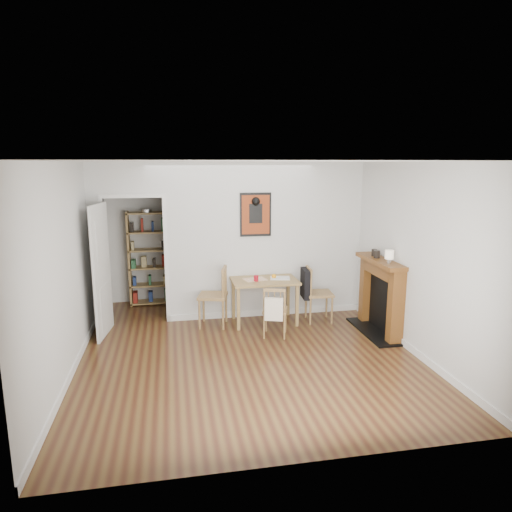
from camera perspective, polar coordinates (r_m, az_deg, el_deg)
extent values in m
plane|color=#51381A|center=(6.61, -1.35, -11.42)|extent=(5.20, 5.20, 0.00)
plane|color=#BCBCBA|center=(8.76, -4.15, 3.09)|extent=(4.50, 0.00, 4.50)
plane|color=#BCBCBA|center=(3.77, 5.05, -8.30)|extent=(4.50, 0.00, 4.50)
plane|color=#BCBCBA|center=(6.28, -22.12, -1.09)|extent=(0.00, 5.20, 5.20)
plane|color=#BCBCBA|center=(6.94, 17.25, 0.39)|extent=(0.00, 5.20, 5.20)
plane|color=beige|center=(6.09, -1.47, 11.72)|extent=(5.20, 5.20, 0.00)
cube|color=#BCBCBA|center=(7.68, 1.14, 1.93)|extent=(3.35, 0.10, 2.60)
cube|color=#BCBCBA|center=(7.61, -19.18, 1.20)|extent=(0.25, 0.10, 2.60)
cube|color=#BCBCBA|center=(7.44, -15.27, 9.17)|extent=(0.90, 0.10, 0.55)
cube|color=silver|center=(7.65, -18.35, -0.80)|extent=(0.06, 0.14, 2.05)
cube|color=silver|center=(7.57, -11.14, -0.54)|extent=(0.06, 0.14, 2.05)
cube|color=silver|center=(7.93, 1.20, -7.08)|extent=(3.35, 0.02, 0.10)
cube|color=silver|center=(6.11, -22.23, -13.84)|extent=(0.02, 4.00, 0.10)
cube|color=silver|center=(6.79, 18.92, -11.01)|extent=(0.02, 4.00, 0.10)
cube|color=silver|center=(7.20, -18.73, -1.77)|extent=(0.15, 0.80, 2.00)
cube|color=black|center=(7.52, -0.05, 5.19)|extent=(0.52, 0.02, 0.72)
cube|color=maroon|center=(7.51, -0.04, 5.18)|extent=(0.46, 0.00, 0.64)
cube|color=olive|center=(7.41, 1.07, -3.12)|extent=(1.06, 0.68, 0.04)
cube|color=olive|center=(7.17, -2.22, -6.65)|extent=(0.05, 0.05, 0.69)
cube|color=olive|center=(7.36, 5.15, -6.21)|extent=(0.05, 0.05, 0.69)
cube|color=olive|center=(7.70, -2.84, -5.37)|extent=(0.05, 0.05, 0.69)
cube|color=olive|center=(7.88, 4.04, -5.00)|extent=(0.05, 0.05, 0.69)
cube|color=black|center=(7.51, 6.13, -3.43)|extent=(0.14, 0.39, 0.48)
cube|color=beige|center=(6.72, 2.27, -6.60)|extent=(0.28, 0.17, 0.34)
cube|color=olive|center=(8.62, -15.55, -0.35)|extent=(0.04, 0.29, 1.74)
cube|color=olive|center=(8.59, -10.92, -0.18)|extent=(0.04, 0.29, 1.74)
cube|color=olive|center=(8.80, -12.99, -5.58)|extent=(0.73, 0.29, 0.03)
cube|color=olive|center=(8.63, -13.19, -1.40)|extent=(0.73, 0.29, 0.03)
cube|color=olive|center=(8.47, -13.50, 5.25)|extent=(0.73, 0.29, 0.03)
cube|color=maroon|center=(8.60, -13.24, -0.27)|extent=(0.64, 0.24, 0.24)
cube|color=brown|center=(6.87, 17.08, -6.18)|extent=(0.20, 0.16, 1.10)
cube|color=brown|center=(7.72, 13.69, -4.06)|extent=(0.20, 0.16, 1.10)
cube|color=brown|center=(7.14, 15.31, -0.61)|extent=(0.30, 1.21, 0.06)
cube|color=brown|center=(7.18, 15.47, -1.61)|extent=(0.20, 0.85, 0.20)
cube|color=black|center=(7.34, 15.67, -5.77)|extent=(0.08, 0.81, 0.88)
cube|color=black|center=(7.43, 14.64, -9.06)|extent=(0.45, 1.25, 0.03)
cylinder|color=maroon|center=(7.30, 0.01, -2.80)|extent=(0.08, 0.08, 0.10)
sphere|color=orange|center=(7.47, 2.26, -2.55)|extent=(0.08, 0.08, 0.08)
cube|color=beige|center=(7.41, -0.13, -2.94)|extent=(0.40, 0.33, 0.00)
cube|color=silver|center=(7.49, 3.02, -2.77)|extent=(0.36, 0.29, 0.02)
cylinder|color=silver|center=(6.83, 16.29, -0.64)|extent=(0.06, 0.06, 0.07)
cylinder|color=beige|center=(6.81, 16.33, 0.17)|extent=(0.13, 0.13, 0.13)
cylinder|color=black|center=(7.19, 14.86, 0.22)|extent=(0.10, 0.10, 0.12)
cylinder|color=black|center=(7.33, 14.56, 0.42)|extent=(0.09, 0.09, 0.11)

